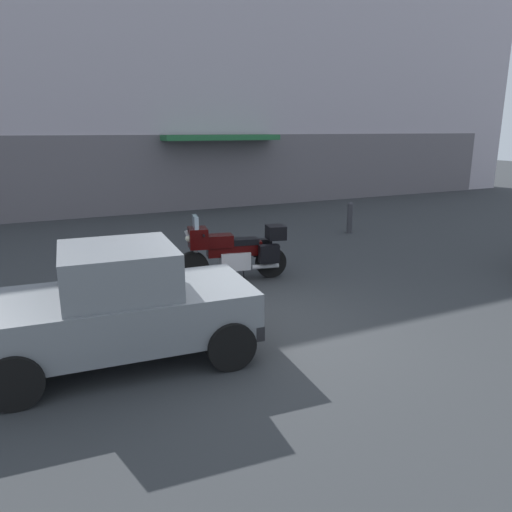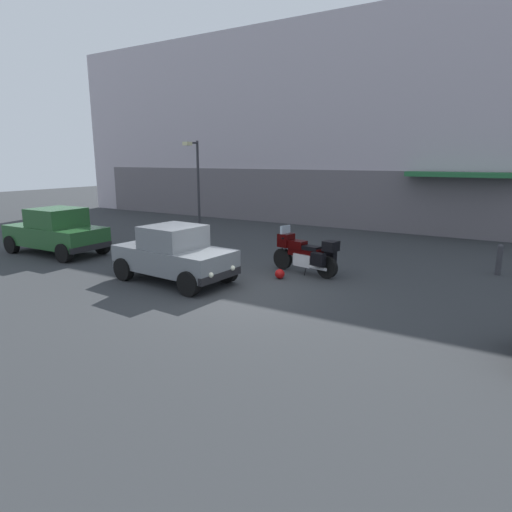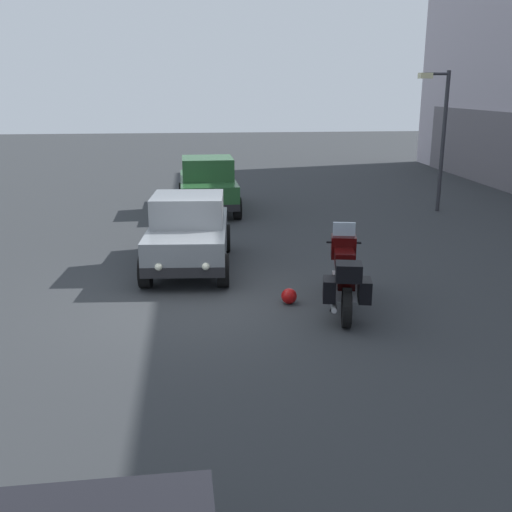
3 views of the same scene
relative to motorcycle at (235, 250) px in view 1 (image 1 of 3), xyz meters
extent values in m
plane|color=#2D3033|center=(-0.69, -2.48, -0.62)|extent=(80.00, 80.00, 0.00)
cube|color=#B2A8B2|center=(-0.69, 10.08, 4.35)|extent=(38.67, 2.40, 9.94)
cube|color=#625C62|center=(-0.69, 8.86, 0.78)|extent=(34.81, 0.12, 2.80)
cube|color=#236638|center=(3.08, 8.43, 2.08)|extent=(4.40, 1.10, 0.20)
cylinder|color=black|center=(-0.84, 0.17, -0.30)|extent=(0.66, 0.26, 0.64)
cylinder|color=black|center=(0.75, -0.15, -0.30)|extent=(0.66, 0.26, 0.64)
cylinder|color=#B7B7BC|center=(-0.82, 0.17, 0.13)|extent=(0.33, 0.13, 0.68)
cube|color=#B7B7BC|center=(0.00, 0.00, -0.20)|extent=(0.67, 0.51, 0.36)
cube|color=black|center=(0.00, 0.00, 0.04)|extent=(1.13, 0.49, 0.28)
cube|color=black|center=(-0.30, 0.06, 0.22)|extent=(0.58, 0.44, 0.24)
cube|color=black|center=(0.19, -0.04, 0.18)|extent=(0.61, 0.40, 0.12)
cube|color=black|center=(-0.72, 0.15, 0.30)|extent=(0.44, 0.50, 0.40)
cube|color=#8C9EAD|center=(-0.76, 0.15, 0.60)|extent=(0.16, 0.41, 0.28)
sphere|color=#EAEACC|center=(-0.90, 0.18, 0.30)|extent=(0.14, 0.14, 0.14)
cylinder|color=black|center=(-0.64, 0.13, 0.40)|extent=(0.16, 0.62, 0.04)
cylinder|color=#B7B7BC|center=(0.54, -0.31, -0.32)|extent=(0.56, 0.20, 0.09)
cube|color=black|center=(0.58, -0.40, -0.04)|extent=(0.43, 0.27, 0.36)
cube|color=black|center=(0.69, 0.15, -0.04)|extent=(0.43, 0.27, 0.36)
cube|color=black|center=(0.85, -0.17, 0.33)|extent=(0.43, 0.46, 0.28)
cylinder|color=black|center=(0.11, -0.20, -0.47)|extent=(0.05, 0.13, 0.29)
sphere|color=#990C0C|center=(-0.37, -0.89, -0.48)|extent=(0.28, 0.28, 0.28)
cube|color=slate|center=(-2.73, -2.64, 0.02)|extent=(3.50, 1.80, 0.64)
cube|color=slate|center=(-2.73, -2.64, 0.64)|extent=(1.50, 1.53, 0.60)
cube|color=#8C9EAD|center=(-2.09, -2.69, 0.64)|extent=(0.15, 1.33, 0.51)
cube|color=#8C9EAD|center=(-3.38, -2.59, 0.64)|extent=(0.15, 1.33, 0.48)
cube|color=black|center=(-1.09, -2.76, -0.20)|extent=(0.23, 1.56, 0.20)
cylinder|color=black|center=(-1.43, -1.99, -0.30)|extent=(0.65, 0.27, 0.64)
cylinder|color=black|center=(-1.54, -3.47, -0.30)|extent=(0.65, 0.27, 0.64)
cylinder|color=black|center=(-3.93, -1.81, -0.30)|extent=(0.65, 0.27, 0.64)
cylinder|color=black|center=(-4.03, -3.29, -0.30)|extent=(0.65, 0.27, 0.64)
sphere|color=silver|center=(-1.01, -2.33, -0.08)|extent=(0.14, 0.14, 0.14)
sphere|color=silver|center=(-1.07, -3.19, -0.08)|extent=(0.14, 0.14, 0.14)
cylinder|color=#333338|center=(4.90, 2.80, -0.20)|extent=(0.16, 0.16, 0.85)
sphere|color=#333338|center=(4.90, 2.80, 0.22)|extent=(0.16, 0.16, 0.16)
camera|label=1|loc=(-3.69, -8.72, 2.37)|focal=33.87mm
camera|label=2|loc=(5.23, -11.42, 2.71)|focal=30.49mm
camera|label=3|loc=(9.33, -2.51, 3.08)|focal=41.46mm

